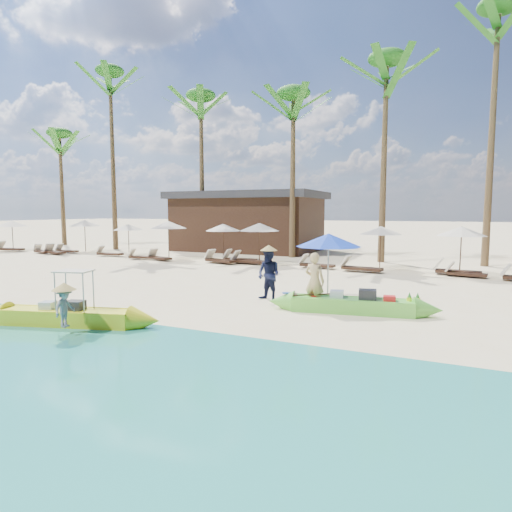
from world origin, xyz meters
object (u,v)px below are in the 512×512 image
at_px(yellow_canoe, 68,316).
at_px(blue_umbrella, 329,240).
at_px(green_canoe, 352,305).
at_px(tourist, 315,281).

xyz_separation_m(yellow_canoe, blue_umbrella, (5.32, 5.45, 1.76)).
bearing_deg(green_canoe, yellow_canoe, -154.94).
height_order(green_canoe, blue_umbrella, blue_umbrella).
height_order(yellow_canoe, blue_umbrella, blue_umbrella).
bearing_deg(blue_umbrella, tourist, -95.60).
height_order(yellow_canoe, tourist, tourist).
bearing_deg(green_canoe, tourist, 172.01).
relative_size(green_canoe, yellow_canoe, 1.02).
relative_size(yellow_canoe, blue_umbrella, 2.42).
relative_size(yellow_canoe, tourist, 3.15).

